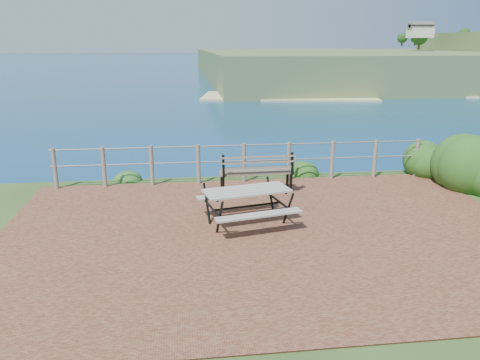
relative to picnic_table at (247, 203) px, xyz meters
name	(u,v)px	position (x,y,z in m)	size (l,w,h in m)	color
ground	(268,233)	(0.33, -0.49, -0.45)	(10.00, 7.00, 0.12)	brown
ocean	(183,51)	(0.33, 199.51, -0.45)	(1200.00, 1200.00, 0.00)	#125871
safety_railing	(244,161)	(0.33, 2.86, 0.13)	(9.40, 0.10, 1.00)	#6B5B4C
picnic_table	(247,203)	(0.00, 0.00, 0.00)	(1.75, 1.40, 0.69)	gray
park_bench	(256,166)	(0.50, 2.00, 0.20)	(1.75, 0.48, 0.98)	brown
shrub_right_front	(477,189)	(5.91, 1.59, -0.45)	(1.59, 1.59, 2.26)	#1F4716
shrub_right_edge	(431,176)	(5.39, 2.87, -0.45)	(1.10, 1.10, 1.57)	#1F4716
shrub_lip_west	(126,180)	(-2.70, 3.47, -0.45)	(0.67, 0.67, 0.38)	#265620
shrub_lip_east	(306,173)	(2.13, 3.52, -0.45)	(0.78, 0.78, 0.52)	#1F4716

